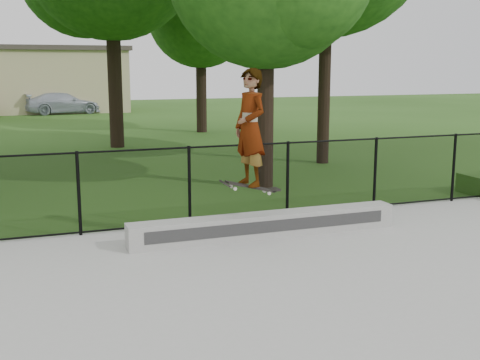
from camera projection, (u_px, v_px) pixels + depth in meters
The scene contains 5 objects.
grind_ledge at pixel (267, 225), 10.51m from camera, with size 4.89×0.40×0.42m, color #ADADA8.
car_c at pixel (63, 103), 38.30m from camera, with size 1.92×4.34×1.37m, color #A9B1C0.
skater_airborne at pixel (250, 129), 9.78m from camera, with size 0.82×0.78×2.10m.
chainlink_fence at pixel (189, 186), 11.16m from camera, with size 16.06×0.06×1.50m.
distant_building at pixel (32, 79), 39.86m from camera, with size 12.40×6.40×4.30m.
Camera 1 is at (-2.88, -4.71, 3.00)m, focal length 45.00 mm.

